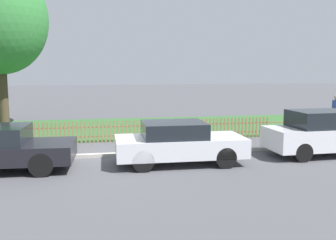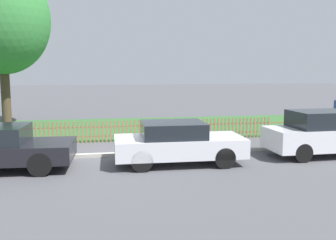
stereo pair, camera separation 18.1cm
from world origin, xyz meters
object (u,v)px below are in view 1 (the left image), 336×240
object	(u,v)px
parked_car_red_compact	(323,133)
covered_motorcycle	(173,131)
pedestrian_by_lamp	(336,113)
parked_car_navy_estate	(178,142)

from	to	relation	value
parked_car_red_compact	covered_motorcycle	xyz separation A→B (m)	(-4.93, 1.93, -0.08)
covered_motorcycle	pedestrian_by_lamp	world-z (taller)	pedestrian_by_lamp
parked_car_navy_estate	parked_car_red_compact	distance (m)	5.17
parked_car_navy_estate	parked_car_red_compact	world-z (taller)	parked_car_red_compact
parked_car_navy_estate	covered_motorcycle	bearing A→B (deg)	84.37
parked_car_red_compact	covered_motorcycle	distance (m)	5.29
pedestrian_by_lamp	covered_motorcycle	bearing A→B (deg)	130.94
parked_car_navy_estate	covered_motorcycle	size ratio (longest dim) A/B	2.02
parked_car_navy_estate	pedestrian_by_lamp	size ratio (longest dim) A/B	2.16
covered_motorcycle	pedestrian_by_lamp	distance (m)	7.67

